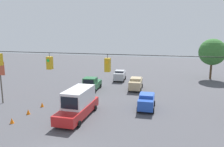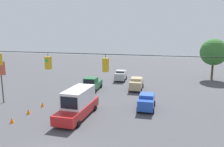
{
  "view_description": "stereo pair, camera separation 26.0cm",
  "coord_description": "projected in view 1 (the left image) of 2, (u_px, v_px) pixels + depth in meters",
  "views": [
    {
      "loc": [
        -7.75,
        12.16,
        8.9
      ],
      "look_at": [
        -1.33,
        -11.44,
        4.34
      ],
      "focal_mm": 35.0,
      "sensor_mm": 36.0,
      "label": 1
    },
    {
      "loc": [
        -8.0,
        12.09,
        8.9
      ],
      "look_at": [
        -1.33,
        -11.44,
        4.34
      ],
      "focal_mm": 35.0,
      "sensor_mm": 36.0,
      "label": 2
    }
  ],
  "objects": [
    {
      "name": "overhead_signal_span",
      "position": [
        51.0,
        89.0,
        14.77
      ],
      "size": [
        22.83,
        0.38,
        8.47
      ],
      "color": "slate",
      "rests_on": "ground_plane"
    },
    {
      "name": "sedan_silver_withflow_deep",
      "position": [
        120.0,
        75.0,
        41.32
      ],
      "size": [
        2.34,
        4.15,
        1.95
      ],
      "color": "#A8AAB2",
      "rests_on": "ground_plane"
    },
    {
      "name": "box_truck_red_withflow_mid",
      "position": [
        78.0,
        103.0,
        23.33
      ],
      "size": [
        2.52,
        7.22,
        3.06
      ],
      "color": "red",
      "rests_on": "ground_plane"
    },
    {
      "name": "sedan_blue_oncoming_far",
      "position": [
        146.0,
        101.0,
        25.84
      ],
      "size": [
        2.09,
        4.15,
        1.86
      ],
      "color": "#234CB2",
      "rests_on": "ground_plane"
    },
    {
      "name": "pickup_truck_green_withflow_far",
      "position": [
        91.0,
        84.0,
        34.2
      ],
      "size": [
        2.56,
        5.39,
        2.12
      ],
      "color": "#236038",
      "rests_on": "ground_plane"
    },
    {
      "name": "sedan_tan_oncoming_deep",
      "position": [
        136.0,
        83.0,
        34.72
      ],
      "size": [
        2.21,
        4.63,
        1.93
      ],
      "color": "tan",
      "rests_on": "ground_plane"
    },
    {
      "name": "traffic_cone_second",
      "position": [
        12.0,
        121.0,
        21.77
      ],
      "size": [
        0.42,
        0.42,
        0.57
      ],
      "primitive_type": "cone",
      "color": "orange",
      "rests_on": "ground_plane"
    },
    {
      "name": "traffic_cone_third",
      "position": [
        28.0,
        112.0,
        24.2
      ],
      "size": [
        0.42,
        0.42,
        0.57
      ],
      "primitive_type": "cone",
      "color": "orange",
      "rests_on": "ground_plane"
    },
    {
      "name": "traffic_cone_fourth",
      "position": [
        42.0,
        105.0,
        26.63
      ],
      "size": [
        0.42,
        0.42,
        0.57
      ],
      "primitive_type": "cone",
      "color": "orange",
      "rests_on": "ground_plane"
    },
    {
      "name": "tree_horizon_left",
      "position": [
        212.0,
        52.0,
        41.84
      ],
      "size": [
        5.07,
        5.07,
        7.85
      ],
      "color": "#4C3823",
      "rests_on": "ground_plane"
    }
  ]
}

